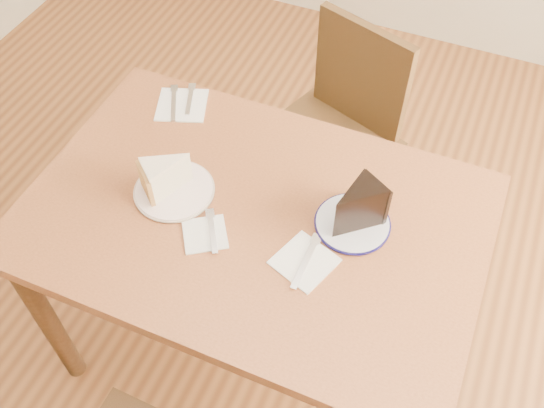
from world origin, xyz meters
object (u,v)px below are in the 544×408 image
(table, at_px, (254,236))
(plate_navy, at_px, (352,223))
(carrot_cake, at_px, (170,175))
(chocolate_cake, at_px, (354,210))
(chair_far, at_px, (331,137))
(plate_cream, at_px, (174,191))

(table, relative_size, plate_navy, 6.37)
(carrot_cake, xyz_separation_m, chocolate_cake, (0.49, 0.07, 0.01))
(table, xyz_separation_m, carrot_cake, (-0.24, -0.01, 0.15))
(chair_far, xyz_separation_m, plate_cream, (-0.25, -0.62, 0.27))
(table, xyz_separation_m, plate_navy, (0.25, 0.07, 0.10))
(chair_far, xyz_separation_m, plate_navy, (0.23, -0.54, 0.27))
(plate_navy, height_order, chocolate_cake, chocolate_cake)
(plate_cream, distance_m, chocolate_cake, 0.49)
(chair_far, height_order, chocolate_cake, chocolate_cake)
(carrot_cake, bearing_deg, table, 42.50)
(table, relative_size, chair_far, 1.37)
(table, bearing_deg, chair_far, 87.75)
(carrot_cake, relative_size, chocolate_cake, 0.95)
(chair_far, relative_size, plate_cream, 4.21)
(table, height_order, plate_cream, plate_cream)
(table, distance_m, plate_navy, 0.28)
(table, relative_size, chocolate_cake, 9.17)
(table, distance_m, chair_far, 0.63)
(chair_far, bearing_deg, carrot_cake, 86.56)
(carrot_cake, bearing_deg, chair_far, 107.71)
(chair_far, relative_size, carrot_cake, 7.07)
(chair_far, bearing_deg, plate_cream, 87.70)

